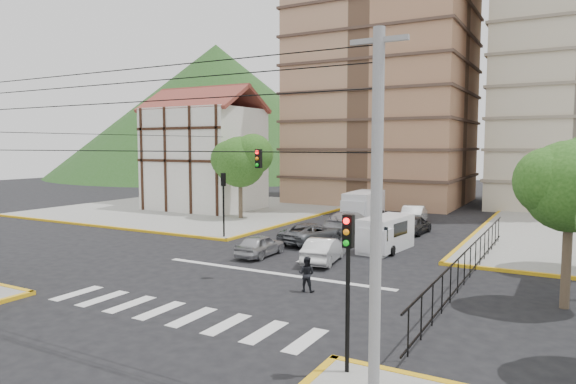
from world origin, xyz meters
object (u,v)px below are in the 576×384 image
Objects in this scene: van_right_lane at (385,235)px; traffic_light_se at (348,267)px; van_left_lane at (363,207)px; car_silver_front_left at (260,245)px; traffic_light_nw at (223,194)px; car_white_front_right at (324,250)px; pedestrian_crosswalk at (306,274)px.

traffic_light_se is at bearing -67.66° from van_right_lane.
van_left_lane is 16.04m from car_silver_front_left.
car_white_front_right is at bearing -19.36° from traffic_light_nw.
traffic_light_se reaches higher than car_silver_front_left.
car_silver_front_left is at bearing -48.49° from pedestrian_crosswalk.
traffic_light_se is 1.16× the size of car_silver_front_left.
car_white_front_right is (-1.91, -4.62, -0.31)m from van_right_lane.
car_silver_front_left is (-0.22, -16.03, -0.56)m from van_left_lane.
traffic_light_se reaches higher than van_right_lane.
car_white_front_right is 5.73m from pedestrian_crosswalk.
van_right_lane is (-4.59, 17.02, -2.10)m from traffic_light_se.
van_left_lane is at bearing 109.96° from traffic_light_se.
van_left_lane is 1.32× the size of car_white_front_right.
traffic_light_nw reaches higher than van_right_lane.
van_right_lane is at bearing -66.01° from van_left_lane.
van_right_lane is at bearing -140.48° from car_silver_front_left.
van_right_lane is 3.08× the size of pedestrian_crosswalk.
pedestrian_crosswalk reaches higher than car_white_front_right.
van_right_lane reaches higher than car_white_front_right.
van_right_lane is at bearing -97.24° from pedestrian_crosswalk.
car_silver_front_left is 7.63m from pedestrian_crosswalk.
traffic_light_se is 0.92× the size of van_right_lane.
van_right_lane is at bearing -121.63° from car_white_front_right.
traffic_light_se is 1.04× the size of car_white_front_right.
van_right_lane is 1.14× the size of car_white_front_right.
traffic_light_nw reaches higher than car_white_front_right.
car_silver_front_left is 2.43× the size of pedestrian_crosswalk.
traffic_light_se is 14.21m from car_white_front_right.
traffic_light_nw is at bearing -116.19° from van_left_lane.
pedestrian_crosswalk is (1.71, -5.47, 0.08)m from car_white_front_right.
traffic_light_se is 2.82× the size of pedestrian_crosswalk.
car_silver_front_left is at bearing 130.80° from traffic_light_se.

